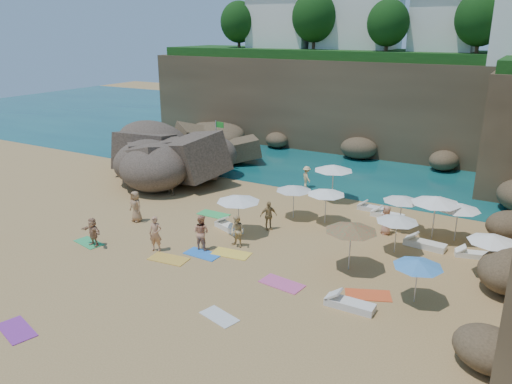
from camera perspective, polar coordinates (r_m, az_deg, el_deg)
The scene contains 44 objects.
ground at distance 27.07m, azimuth -6.88°, elevation -5.09°, with size 120.00×120.00×0.00m, color tan.
seawater at distance 53.09m, azimuth 12.83°, elevation 6.23°, with size 120.00×120.00×0.00m, color #0C4751.
cliff_back at distance 47.12m, azimuth 13.65°, elevation 9.63°, with size 44.00×8.00×8.00m, color brown.
rock_promontory at distance 45.54m, azimuth -6.06°, elevation 4.62°, with size 12.00×7.00×2.00m, color brown, non-canonical shape.
clifftop_buildings at distance 47.16m, azimuth 15.80°, elevation 18.32°, with size 28.48×9.48×7.00m.
clifftop_trees at distance 40.63m, azimuth 16.02°, elevation 18.44°, with size 35.60×23.82×4.40m.
marina_masts at distance 59.45m, azimuth -2.54°, elevation 10.85°, with size 3.10×0.10×6.00m.
rock_outcrop at distance 37.57m, azimuth -9.52°, elevation 1.51°, with size 9.17×6.88×3.67m, color brown, non-canonical shape.
flag_pole at distance 39.03m, azimuth -4.41°, elevation 6.12°, with size 0.76×0.10×3.90m.
parasol_0 at distance 28.38m, azimuth 8.03°, elevation 0.04°, with size 2.17×2.17×2.05m.
parasol_1 at distance 32.23m, azimuth 8.85°, elevation 2.77°, with size 2.51×2.51×2.37m.
parasol_2 at distance 28.38m, azimuth 16.36°, elevation -0.71°, with size 2.08×2.08×1.96m.
parasol_3 at distance 27.71m, azimuth 22.16°, elevation -1.55°, with size 2.21×2.21×2.09m.
parasol_4 at distance 25.35m, azimuth 15.86°, elevation -2.95°, with size 2.07×2.07×1.96m.
parasol_5 at distance 28.99m, azimuth 4.35°, elevation 0.47°, with size 2.11×2.11×2.00m.
parasol_6 at distance 22.98m, azimuth 10.83°, elevation -3.99°, with size 2.41×2.41×2.28m.
parasol_8 at distance 27.45m, azimuth 19.89°, elevation -0.84°, with size 2.53×2.53×2.39m.
parasol_9 at distance 26.52m, azimuth -2.04°, elevation -0.74°, with size 2.35×2.35×2.22m.
parasol_10 at distance 21.11m, azimuth 18.06°, elevation -7.75°, with size 2.00×2.00×1.89m.
parasol_11 at distance 24.32m, azimuth 25.45°, elevation -4.83°, with size 2.15×2.15×2.04m.
lounger_0 at distance 30.45m, azimuth 14.79°, elevation -2.58°, with size 1.90×0.63×0.30m, color white.
lounger_1 at distance 26.97m, azimuth 18.74°, elevation -5.70°, with size 2.06×0.69×0.32m, color silver.
lounger_2 at distance 31.37m, azimuth 13.15°, elevation -1.85°, with size 1.78×0.59×0.28m, color silver.
lounger_3 at distance 27.74m, azimuth -3.13°, elevation -4.06°, with size 1.88×0.63×0.29m, color white.
lounger_4 at distance 26.76m, azimuth 23.58°, elevation -6.56°, with size 1.70×0.57×0.26m, color white.
lounger_5 at distance 20.75m, azimuth 10.67°, elevation -12.54°, with size 1.99×0.66×0.31m, color silver.
towel_3 at distance 27.54m, azimuth -18.56°, elevation -5.51°, with size 1.68×0.84×0.03m, color #30A85D.
towel_4 at distance 24.74m, azimuth -9.95°, elevation -7.54°, with size 1.90×0.95×0.03m, color gold.
towel_6 at distance 21.14m, azimuth -25.69°, elevation -14.03°, with size 1.83×0.91×0.03m, color purple.
towel_8 at distance 25.01m, azimuth -6.13°, elevation -7.06°, with size 1.80×0.90×0.03m, color blue.
towel_9 at distance 22.22m, azimuth 2.99°, elevation -10.42°, with size 1.92×0.96×0.03m, color #D25190.
towel_10 at distance 21.85m, azimuth 12.69°, elevation -11.41°, with size 1.89×0.94×0.03m, color #EC5125.
towel_11 at distance 30.07m, azimuth -4.88°, elevation -2.55°, with size 1.89×0.95×0.03m, color #36BE5A.
towel_12 at distance 24.94m, azimuth -2.84°, elevation -7.05°, with size 1.89×0.95×0.03m, color yellow.
towel_13 at distance 19.99m, azimuth -4.22°, elevation -14.02°, with size 1.57×0.78×0.03m, color silver.
person_stand_1 at distance 25.22m, azimuth -6.28°, elevation -4.60°, with size 0.89×0.70×1.84m, color tan.
person_stand_2 at distance 34.98m, azimuth 5.81°, elevation 1.73°, with size 0.99×0.41×1.53m, color #EDC687.
person_stand_3 at distance 27.54m, azimuth 1.43°, elevation -2.71°, with size 0.96×0.40×1.63m, color #A78853.
person_stand_4 at distance 27.86m, azimuth 14.65°, elevation -3.10°, with size 0.79×0.43×1.61m, color tan.
person_stand_5 at distance 33.77m, azimuth -9.81°, elevation 1.04°, with size 1.53×0.44×1.65m, color #A27C51.
person_lie_2 at distance 29.68m, azimuth -13.49°, elevation -2.84°, with size 0.87×1.79×0.48m, color #A37851.
person_lie_3 at distance 27.04m, azimuth -18.04°, elevation -5.48°, with size 1.38×1.49×0.40m, color tan.
person_lie_4 at distance 25.67m, azimuth -11.31°, elevation -6.16°, with size 0.65×1.78×0.43m, color tan.
person_lie_5 at distance 25.60m, azimuth -2.14°, elevation -5.63°, with size 0.79×1.63×0.62m, color tan.
Camera 1 is at (15.09, -19.77, 10.68)m, focal length 35.00 mm.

